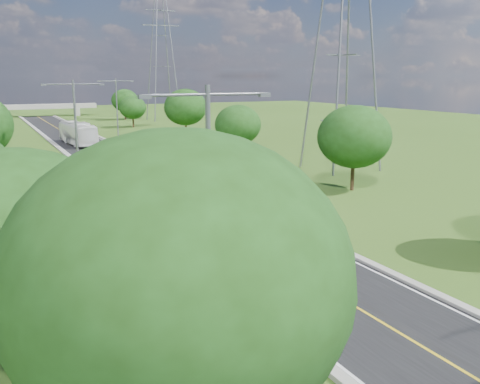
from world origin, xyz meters
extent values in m
plane|color=#335217|center=(0.00, 60.00, 0.00)|extent=(260.00, 260.00, 0.00)
cube|color=black|center=(0.00, 66.00, 0.03)|extent=(8.00, 150.00, 0.06)
cube|color=gray|center=(-4.25, 66.00, 0.11)|extent=(0.50, 150.00, 0.22)
cube|color=gray|center=(4.25, 66.00, 0.11)|extent=(0.50, 150.00, 0.22)
cylinder|color=slate|center=(5.20, 38.00, 1.20)|extent=(0.08, 0.08, 2.40)
cube|color=white|center=(5.20, 37.97, 2.00)|extent=(0.55, 0.04, 0.70)
cube|color=gray|center=(10.00, 140.00, 1.00)|extent=(1.20, 3.00, 2.00)
cube|color=gray|center=(0.00, 140.00, 2.60)|extent=(30.00, 3.00, 1.20)
cylinder|color=slate|center=(-6.00, 12.00, 5.00)|extent=(0.22, 0.22, 10.00)
cylinder|color=slate|center=(-7.40, 12.00, 9.60)|extent=(2.80, 0.12, 0.12)
cylinder|color=slate|center=(-4.60, 12.00, 9.60)|extent=(2.80, 0.12, 0.12)
cube|color=slate|center=(-8.70, 12.00, 9.55)|extent=(0.50, 0.25, 0.18)
cube|color=slate|center=(-3.30, 12.00, 9.55)|extent=(0.50, 0.25, 0.18)
cylinder|color=slate|center=(-6.00, 45.00, 5.00)|extent=(0.22, 0.22, 10.00)
cylinder|color=slate|center=(-7.40, 45.00, 9.60)|extent=(2.80, 0.12, 0.12)
cylinder|color=slate|center=(-4.60, 45.00, 9.60)|extent=(2.80, 0.12, 0.12)
cube|color=slate|center=(-8.70, 45.00, 9.55)|extent=(0.50, 0.25, 0.18)
cube|color=slate|center=(-3.30, 45.00, 9.55)|extent=(0.50, 0.25, 0.18)
cylinder|color=slate|center=(6.00, 78.00, 5.00)|extent=(0.22, 0.22, 10.00)
cylinder|color=slate|center=(4.60, 78.00, 9.60)|extent=(2.80, 0.12, 0.12)
cylinder|color=slate|center=(7.40, 78.00, 9.60)|extent=(2.80, 0.12, 0.12)
cube|color=slate|center=(3.30, 78.00, 9.55)|extent=(0.50, 0.25, 0.18)
cube|color=slate|center=(8.70, 78.00, 9.55)|extent=(0.50, 0.25, 0.18)
cube|color=slate|center=(26.00, 115.00, 21.84)|extent=(9.00, 0.25, 0.25)
cube|color=slate|center=(26.00, 115.00, 25.20)|extent=(7.00, 0.25, 0.25)
cylinder|color=black|center=(-14.00, 8.00, 1.53)|extent=(0.36, 0.36, 3.06)
ellipsoid|color=#183A0F|center=(-14.00, 8.00, 5.27)|extent=(7.14, 7.14, 6.07)
ellipsoid|color=#183A0F|center=(-11.00, 2.00, 5.89)|extent=(7.98, 7.98, 6.78)
cylinder|color=black|center=(16.00, 30.00, 1.44)|extent=(0.36, 0.36, 2.88)
ellipsoid|color=#183A0F|center=(16.00, 30.00, 4.96)|extent=(6.72, 6.72, 5.71)
cylinder|color=black|center=(15.00, 52.00, 1.26)|extent=(0.36, 0.36, 2.52)
ellipsoid|color=#183A0F|center=(15.00, 52.00, 4.34)|extent=(5.88, 5.88, 5.00)
cylinder|color=black|center=(17.00, 76.00, 1.53)|extent=(0.36, 0.36, 3.06)
ellipsoid|color=#183A0F|center=(17.00, 76.00, 5.27)|extent=(7.14, 7.14, 6.07)
cylinder|color=black|center=(14.50, 100.00, 1.17)|extent=(0.36, 0.36, 2.34)
ellipsoid|color=#183A0F|center=(14.50, 100.00, 4.03)|extent=(5.46, 5.46, 4.64)
cylinder|color=black|center=(18.00, 120.00, 1.35)|extent=(0.36, 0.36, 2.70)
ellipsoid|color=#183A0F|center=(18.00, 120.00, 4.65)|extent=(6.30, 6.30, 5.36)
imported|color=white|center=(3.20, 28.61, 1.63)|extent=(3.84, 11.46, 3.13)
imported|color=white|center=(-0.81, 75.49, 1.77)|extent=(3.85, 12.47, 3.42)
camera|label=1|loc=(-14.79, -8.81, 10.35)|focal=40.00mm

